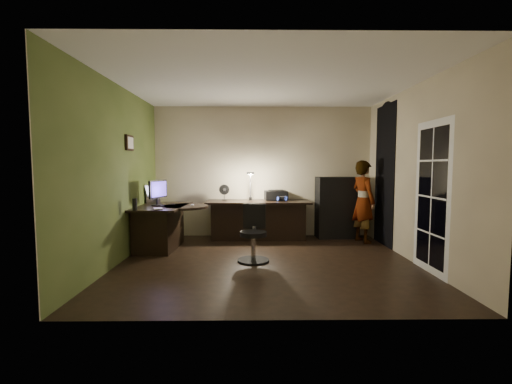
{
  "coord_description": "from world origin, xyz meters",
  "views": [
    {
      "loc": [
        -0.22,
        -5.17,
        1.48
      ],
      "look_at": [
        -0.15,
        1.05,
        1.0
      ],
      "focal_mm": 24.0,
      "sensor_mm": 36.0,
      "label": 1
    }
  ],
  "objects_px": {
    "desk_right": "(258,220)",
    "monitor": "(157,196)",
    "person": "(363,201)",
    "desk_left": "(162,227)",
    "office_chair": "(253,233)",
    "cabinet": "(337,207)"
  },
  "relations": [
    {
      "from": "cabinet",
      "to": "person",
      "type": "distance_m",
      "value": 0.6
    },
    {
      "from": "cabinet",
      "to": "monitor",
      "type": "distance_m",
      "value": 3.56
    },
    {
      "from": "desk_left",
      "to": "person",
      "type": "distance_m",
      "value": 3.82
    },
    {
      "from": "office_chair",
      "to": "desk_right",
      "type": "bearing_deg",
      "value": 91.61
    },
    {
      "from": "monitor",
      "to": "person",
      "type": "xyz_separation_m",
      "value": [
        3.82,
        0.57,
        -0.15
      ]
    },
    {
      "from": "desk_right",
      "to": "office_chair",
      "type": "distance_m",
      "value": 1.61
    },
    {
      "from": "desk_left",
      "to": "monitor",
      "type": "xyz_separation_m",
      "value": [
        -0.06,
        -0.07,
        0.56
      ]
    },
    {
      "from": "desk_right",
      "to": "monitor",
      "type": "distance_m",
      "value": 2.05
    },
    {
      "from": "desk_left",
      "to": "monitor",
      "type": "bearing_deg",
      "value": -129.74
    },
    {
      "from": "desk_right",
      "to": "person",
      "type": "height_order",
      "value": "person"
    },
    {
      "from": "monitor",
      "to": "person",
      "type": "bearing_deg",
      "value": 27.89
    },
    {
      "from": "desk_left",
      "to": "office_chair",
      "type": "height_order",
      "value": "office_chair"
    },
    {
      "from": "monitor",
      "to": "desk_right",
      "type": "bearing_deg",
      "value": 44.11
    },
    {
      "from": "desk_right",
      "to": "monitor",
      "type": "relative_size",
      "value": 4.25
    },
    {
      "from": "office_chair",
      "to": "person",
      "type": "height_order",
      "value": "person"
    },
    {
      "from": "desk_right",
      "to": "desk_left",
      "type": "bearing_deg",
      "value": -156.31
    },
    {
      "from": "desk_right",
      "to": "cabinet",
      "type": "relative_size",
      "value": 1.66
    },
    {
      "from": "desk_left",
      "to": "person",
      "type": "height_order",
      "value": "person"
    },
    {
      "from": "desk_left",
      "to": "office_chair",
      "type": "relative_size",
      "value": 1.53
    },
    {
      "from": "monitor",
      "to": "office_chair",
      "type": "bearing_deg",
      "value": -5.49
    },
    {
      "from": "desk_left",
      "to": "person",
      "type": "relative_size",
      "value": 0.85
    },
    {
      "from": "desk_left",
      "to": "desk_right",
      "type": "relative_size",
      "value": 0.65
    }
  ]
}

